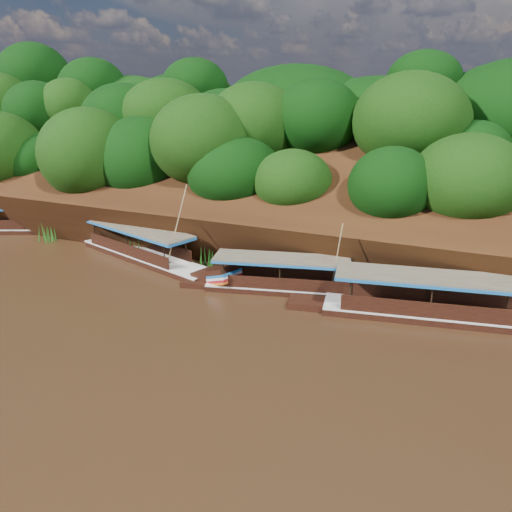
# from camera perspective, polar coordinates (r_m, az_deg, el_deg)

# --- Properties ---
(ground) EXTENTS (160.00, 160.00, 0.00)m
(ground) POSITION_cam_1_polar(r_m,az_deg,el_deg) (26.36, -4.68, -9.10)
(ground) COLOR black
(ground) RESTS_ON ground
(riverbank) EXTENTS (120.00, 30.06, 19.40)m
(riverbank) POSITION_cam_1_polar(r_m,az_deg,el_deg) (45.73, 9.11, 5.40)
(riverbank) COLOR black
(riverbank) RESTS_ON ground
(boat_0) EXTENTS (15.66, 4.94, 6.53)m
(boat_0) POSITION_cam_1_polar(r_m,az_deg,el_deg) (29.78, 22.14, -5.89)
(boat_0) COLOR black
(boat_0) RESTS_ON ground
(boat_1) EXTENTS (12.87, 4.97, 5.25)m
(boat_1) POSITION_cam_1_polar(r_m,az_deg,el_deg) (31.52, 5.32, -3.27)
(boat_1) COLOR black
(boat_1) RESTS_ON ground
(boat_2) EXTENTS (15.45, 6.36, 6.71)m
(boat_2) POSITION_cam_1_polar(r_m,az_deg,el_deg) (37.33, -11.77, 0.05)
(boat_2) COLOR black
(boat_2) RESTS_ON ground
(boat_3) EXTENTS (13.24, 7.37, 2.89)m
(boat_3) POSITION_cam_1_polar(r_m,az_deg,el_deg) (49.99, -27.17, 3.10)
(boat_3) COLOR black
(boat_3) RESTS_ON ground
(reeds) EXTENTS (50.32, 2.70, 2.13)m
(reeds) POSITION_cam_1_polar(r_m,az_deg,el_deg) (35.01, -1.42, -0.26)
(reeds) COLOR #21721C
(reeds) RESTS_ON ground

